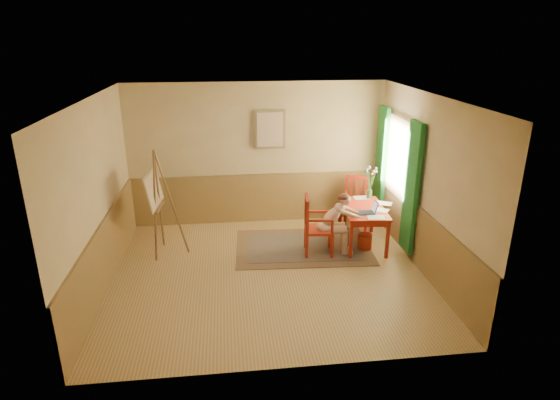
{
  "coord_description": "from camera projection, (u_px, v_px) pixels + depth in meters",
  "views": [
    {
      "loc": [
        -0.59,
        -6.57,
        3.66
      ],
      "look_at": [
        0.25,
        0.55,
        1.05
      ],
      "focal_mm": 29.64,
      "sensor_mm": 36.0,
      "label": 1
    }
  ],
  "objects": [
    {
      "name": "wall_portrait",
      "position": [
        270.0,
        129.0,
        8.88
      ],
      "size": [
        0.6,
        0.05,
        0.76
      ],
      "color": "#947C54",
      "rests_on": "room"
    },
    {
      "name": "room",
      "position": [
        268.0,
        191.0,
        6.97
      ],
      "size": [
        5.04,
        4.54,
        2.84
      ],
      "color": "tan",
      "rests_on": "ground"
    },
    {
      "name": "wastebasket",
      "position": [
        365.0,
        241.0,
        8.26
      ],
      "size": [
        0.33,
        0.33,
        0.28
      ],
      "primitive_type": "cylinder",
      "rotation": [
        0.0,
        0.0,
        0.32
      ],
      "color": "#BB3A22",
      "rests_on": "room"
    },
    {
      "name": "laptop",
      "position": [
        368.0,
        211.0,
        7.97
      ],
      "size": [
        0.36,
        0.23,
        0.21
      ],
      "color": "#1E2338",
      "rests_on": "table"
    },
    {
      "name": "vase",
      "position": [
        370.0,
        184.0,
        8.6
      ],
      "size": [
        0.3,
        0.29,
        0.61
      ],
      "color": "#3F724C",
      "rests_on": "table"
    },
    {
      "name": "chair_back",
      "position": [
        356.0,
        202.0,
        9.11
      ],
      "size": [
        0.55,
        0.56,
        1.01
      ],
      "color": "#B22F1C",
      "rests_on": "room"
    },
    {
      "name": "figure",
      "position": [
        336.0,
        221.0,
        7.93
      ],
      "size": [
        0.84,
        0.4,
        1.11
      ],
      "color": "beige",
      "rests_on": "room"
    },
    {
      "name": "window",
      "position": [
        396.0,
        169.0,
        8.28
      ],
      "size": [
        0.12,
        2.01,
        2.2
      ],
      "color": "white",
      "rests_on": "room"
    },
    {
      "name": "table",
      "position": [
        363.0,
        212.0,
        8.25
      ],
      "size": [
        0.81,
        1.25,
        0.72
      ],
      "color": "#B22F1C",
      "rests_on": "room"
    },
    {
      "name": "papers",
      "position": [
        375.0,
        207.0,
        8.26
      ],
      "size": [
        0.69,
        1.21,
        0.0
      ],
      "color": "white",
      "rests_on": "table"
    },
    {
      "name": "easel",
      "position": [
        155.0,
        193.0,
        7.78
      ],
      "size": [
        0.65,
        0.83,
        1.86
      ],
      "color": "brown",
      "rests_on": "room"
    },
    {
      "name": "wainscot",
      "position": [
        264.0,
        225.0,
        8.02
      ],
      "size": [
        5.0,
        4.5,
        1.0
      ],
      "color": "#9D7A46",
      "rests_on": "room"
    },
    {
      "name": "chair_left",
      "position": [
        316.0,
        226.0,
        7.96
      ],
      "size": [
        0.53,
        0.51,
        1.05
      ],
      "color": "#B22F1C",
      "rests_on": "room"
    },
    {
      "name": "rug",
      "position": [
        303.0,
        247.0,
        8.35
      ],
      "size": [
        2.48,
        1.73,
        0.02
      ],
      "color": "#8C7251",
      "rests_on": "room"
    }
  ]
}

